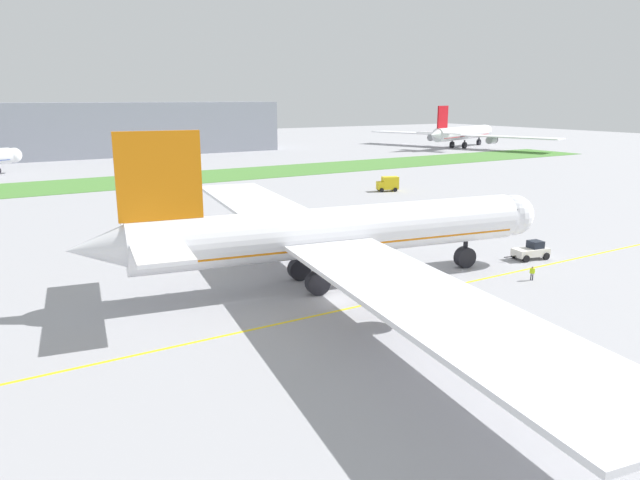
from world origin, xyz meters
TOP-DOWN VIEW (x-y plane):
  - ground_plane at (0.00, 0.00)m, footprint 600.00×600.00m
  - apron_taxi_line at (0.00, -2.82)m, footprint 280.00×0.36m
  - grass_median_strip at (0.00, 96.79)m, footprint 320.00×24.00m
  - airliner_foreground at (2.76, 4.50)m, footprint 51.97×83.42m
  - pushback_tug at (29.54, 0.07)m, footprint 6.35×3.06m
  - ground_crew_wingwalker_port at (11.36, 7.32)m, footprint 0.31×0.56m
  - ground_crew_marshaller_front at (22.34, -5.94)m, footprint 0.46×0.45m
  - service_truck_baggage_loader at (48.17, 52.89)m, footprint 4.94×3.54m
  - parked_airliner_far_centre at (143.47, 127.77)m, footprint 48.25×77.80m
  - terminal_building at (6.08, 166.73)m, footprint 139.14×20.00m

SIDE VIEW (x-z plane):
  - ground_plane at x=0.00m, z-range 0.00..0.00m
  - apron_taxi_line at x=0.00m, z-range 0.00..0.01m
  - grass_median_strip at x=0.00m, z-range 0.00..0.10m
  - ground_crew_marshaller_front at x=22.34m, z-range 0.17..1.74m
  - ground_crew_wingwalker_port at x=11.36m, z-range 0.17..1.79m
  - pushback_tug at x=29.54m, z-range -0.10..2.17m
  - service_truck_baggage_loader at x=48.17m, z-range 0.08..3.21m
  - parked_airliner_far_centre at x=143.47m, z-range -2.67..13.94m
  - airliner_foreground at x=2.76m, z-range -2.68..14.00m
  - terminal_building at x=6.08m, z-range 0.00..18.00m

